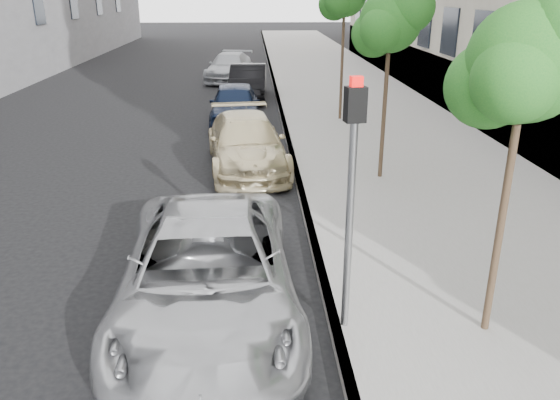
{
  "coord_description": "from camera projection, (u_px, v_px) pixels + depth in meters",
  "views": [
    {
      "loc": [
        0.09,
        -4.67,
        4.44
      ],
      "look_at": [
        0.47,
        2.95,
        1.5
      ],
      "focal_mm": 35.0,
      "sensor_mm": 36.0,
      "label": 1
    }
  ],
  "objects": [
    {
      "name": "sidewalk",
      "position": [
        333.0,
        80.0,
        28.49
      ],
      "size": [
        6.4,
        72.0,
        0.14
      ],
      "primitive_type": "cube",
      "color": "gray",
      "rests_on": "ground"
    },
    {
      "name": "curb",
      "position": [
        273.0,
        80.0,
        28.34
      ],
      "size": [
        0.15,
        72.0,
        0.14
      ],
      "primitive_type": "cube",
      "color": "#9E9B93",
      "rests_on": "ground"
    },
    {
      "name": "tree_near",
      "position": [
        529.0,
        62.0,
        6.17
      ],
      "size": [
        1.72,
        1.52,
        4.39
      ],
      "color": "#38281C",
      "rests_on": "sidewalk"
    },
    {
      "name": "tree_mid",
      "position": [
        392.0,
        21.0,
        12.19
      ],
      "size": [
        1.73,
        1.53,
        4.51
      ],
      "color": "#38281C",
      "rests_on": "sidewalk"
    },
    {
      "name": "signal_pole",
      "position": [
        352.0,
        180.0,
        6.77
      ],
      "size": [
        0.27,
        0.22,
        3.37
      ],
      "rotation": [
        0.0,
        0.0,
        0.17
      ],
      "color": "#939699",
      "rests_on": "sidewalk"
    },
    {
      "name": "minivan",
      "position": [
        208.0,
        273.0,
        7.65
      ],
      "size": [
        2.65,
        5.36,
        1.46
      ],
      "primitive_type": "imported",
      "rotation": [
        0.0,
        0.0,
        0.04
      ],
      "color": "#9C9DA0",
      "rests_on": "ground"
    },
    {
      "name": "suv",
      "position": [
        246.0,
        143.0,
        14.35
      ],
      "size": [
        2.4,
        4.91,
        1.37
      ],
      "primitive_type": "imported",
      "rotation": [
        0.0,
        0.0,
        0.1
      ],
      "color": "beige",
      "rests_on": "ground"
    },
    {
      "name": "sedan_blue",
      "position": [
        235.0,
        104.0,
        19.04
      ],
      "size": [
        1.73,
        4.22,
        1.43
      ],
      "primitive_type": "imported",
      "rotation": [
        0.0,
        0.0,
        0.01
      ],
      "color": "black",
      "rests_on": "ground"
    },
    {
      "name": "sedan_black",
      "position": [
        248.0,
        82.0,
        23.61
      ],
      "size": [
        1.69,
        4.43,
        1.44
      ],
      "primitive_type": "imported",
      "rotation": [
        0.0,
        0.0,
        -0.04
      ],
      "color": "black",
      "rests_on": "ground"
    },
    {
      "name": "sedan_rear",
      "position": [
        230.0,
        67.0,
        28.4
      ],
      "size": [
        2.71,
        5.05,
        1.39
      ],
      "primitive_type": "imported",
      "rotation": [
        0.0,
        0.0,
        -0.17
      ],
      "color": "#929599",
      "rests_on": "ground"
    }
  ]
}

